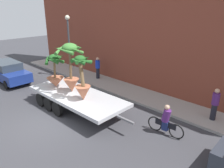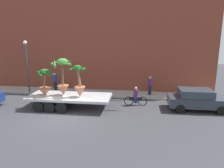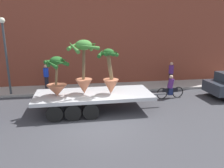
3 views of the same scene
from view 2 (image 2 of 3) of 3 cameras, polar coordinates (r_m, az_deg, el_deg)
The scene contains 12 objects.
ground_plane at distance 14.87m, azimuth -13.49°, elevation -8.86°, with size 60.00×60.00×0.00m, color #38383D.
sidewalk at distance 20.31m, azimuth -7.16°, elevation -2.35°, with size 24.00×2.20×0.15m, color #A39E99.
building_facade at distance 21.22m, azimuth -6.29°, elevation 11.50°, with size 24.00×1.20×9.77m, color brown.
flatbed_trailer at distance 16.47m, azimuth -12.23°, elevation -3.74°, with size 7.26×2.62×0.98m.
potted_palm_rear at distance 16.70m, azimuth -17.79°, elevation -0.02°, with size 1.31×1.35×2.05m.
potted_palm_middle at distance 16.20m, azimuth -13.22°, elevation 2.01°, with size 1.66×1.67×2.83m.
potted_palm_front at distance 15.59m, azimuth -8.93°, elevation 0.35°, with size 1.15×1.11×2.40m.
cyclist at distance 16.79m, azimuth 6.44°, elevation -3.57°, with size 1.84×0.37×1.54m.
parked_car at distance 16.87m, azimuth 22.09°, elevation -3.84°, with size 4.33×2.03×1.58m.
pedestrian_near_gate at distance 21.37m, azimuth -15.21°, elevation 0.73°, with size 0.36×0.36×1.71m.
pedestrian_far_left at distance 19.30m, azimuth 10.25°, elevation -0.33°, with size 0.36×0.36×1.71m.
street_lamp at distance 21.07m, azimuth -22.17°, elevation 6.09°, with size 0.36×0.36×4.83m.
Camera 2 is at (5.36, -12.73, 5.50)m, focal length 33.69 mm.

